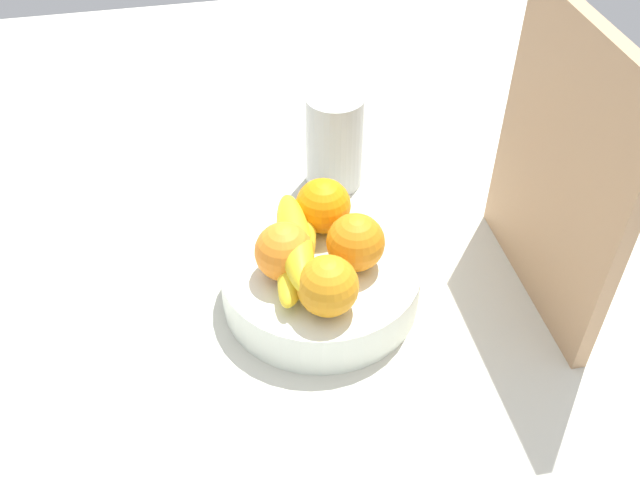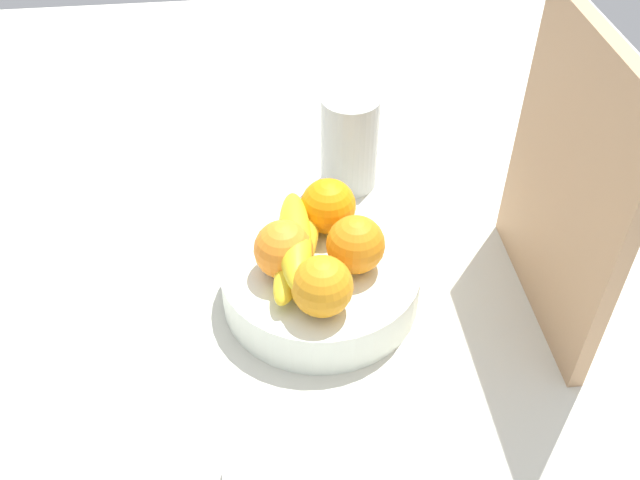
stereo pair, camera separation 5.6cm
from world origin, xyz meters
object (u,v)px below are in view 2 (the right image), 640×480
object	(u,v)px
orange_center	(283,249)
jar_lid	(260,473)
orange_back_left	(322,286)
cutting_board	(567,186)
orange_front_left	(356,245)
orange_front_right	(328,206)
thermos_tumbler	(349,142)
banana_bunch	(296,247)
fruit_bowl	(320,281)

from	to	relation	value
orange_center	jar_lid	world-z (taller)	orange_center
orange_back_left	cutting_board	world-z (taller)	cutting_board
orange_front_left	orange_front_right	distance (cm)	7.88
orange_back_left	thermos_tumbler	bearing A→B (deg)	166.00
jar_lid	cutting_board	bearing A→B (deg)	120.09
orange_front_right	banana_bunch	distance (cm)	8.08
banana_bunch	jar_lid	world-z (taller)	banana_bunch
orange_front_left	orange_back_left	world-z (taller)	same
orange_front_left	orange_front_right	xyz separation A→B (cm)	(-7.52, -2.37, 0.00)
orange_back_left	jar_lid	xyz separation A→B (cm)	(16.98, -8.34, -8.82)
orange_front_right	jar_lid	distance (cm)	33.88
orange_center	cutting_board	distance (cm)	32.95
orange_front_left	cutting_board	distance (cm)	24.75
orange_front_left	cutting_board	size ratio (longest dim) A/B	0.20
cutting_board	fruit_bowl	bearing A→B (deg)	-96.29
orange_front_right	thermos_tumbler	bearing A→B (deg)	162.64
banana_bunch	thermos_tumbler	world-z (taller)	thermos_tumbler
orange_back_left	banana_bunch	xyz separation A→B (cm)	(-7.34, -2.27, -0.45)
orange_front_left	banana_bunch	distance (cm)	7.13
orange_back_left	cutting_board	size ratio (longest dim) A/B	0.20
jar_lid	banana_bunch	bearing A→B (deg)	165.98
orange_front_left	orange_back_left	distance (cm)	7.98
cutting_board	jar_lid	world-z (taller)	cutting_board
orange_center	banana_bunch	bearing A→B (deg)	117.29
orange_front_left	fruit_bowl	bearing A→B (deg)	-100.89
thermos_tumbler	jar_lid	distance (cm)	50.70
orange_back_left	orange_center	bearing A→B (deg)	-149.59
fruit_bowl	orange_front_left	world-z (taller)	orange_front_left
fruit_bowl	cutting_board	bearing A→B (deg)	83.36
fruit_bowl	orange_front_left	size ratio (longest dim) A/B	3.49
orange_back_left	cutting_board	xyz separation A→B (cm)	(-4.02, 27.90, 8.51)
orange_front_right	cutting_board	size ratio (longest dim) A/B	0.20
fruit_bowl	banana_bunch	distance (cm)	6.72
fruit_bowl	jar_lid	size ratio (longest dim) A/B	3.26
fruit_bowl	thermos_tumbler	world-z (taller)	thermos_tumbler
fruit_bowl	thermos_tumbler	distance (cm)	24.89
orange_center	cutting_board	xyz separation A→B (cm)	(2.52, 31.74, 8.51)
thermos_tumbler	jar_lid	world-z (taller)	thermos_tumbler
orange_back_left	banana_bunch	distance (cm)	7.70
orange_back_left	orange_front_right	bearing A→B (deg)	170.17
orange_front_right	orange_center	world-z (taller)	same
fruit_bowl	orange_back_left	world-z (taller)	orange_back_left
thermos_tumbler	fruit_bowl	bearing A→B (deg)	-16.71
orange_back_left	jar_lid	bearing A→B (deg)	-26.17
orange_back_left	banana_bunch	world-z (taller)	orange_back_left
orange_front_left	banana_bunch	xyz separation A→B (cm)	(-0.95, -7.05, -0.45)
banana_bunch	cutting_board	size ratio (longest dim) A/B	0.49
orange_back_left	thermos_tumbler	xyz separation A→B (cm)	(-30.66, 7.64, -2.12)
orange_front_right	jar_lid	xyz separation A→B (cm)	(30.89, -10.75, -8.82)
fruit_bowl	orange_front_right	world-z (taller)	orange_front_right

